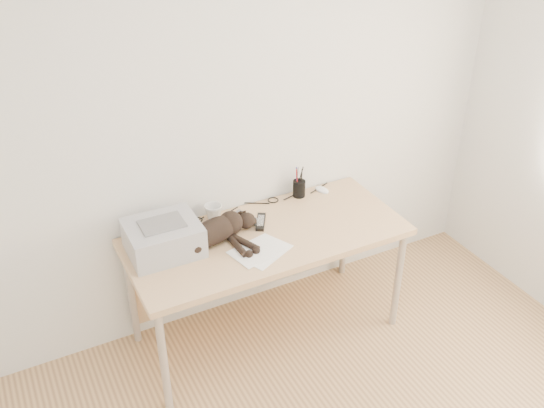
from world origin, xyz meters
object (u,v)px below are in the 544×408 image
pen_cup (299,188)px  mouse (322,188)px  mug (213,212)px  desk (260,245)px  cat (211,235)px  printer (163,238)px

pen_cup → mouse: bearing=-3.5°
mug → pen_cup: (0.58, 0.01, 0.01)m
desk → mouse: bearing=19.9°
cat → pen_cup: bearing=5.0°
desk → cat: 0.38m
cat → mouse: 0.89m
desk → cat: (-0.32, -0.04, 0.20)m
printer → mug: bearing=25.5°
printer → mug: (0.36, 0.17, -0.04)m
mug → mouse: size_ratio=1.00×
cat → mouse: bearing=0.9°
printer → mouse: printer is taller
mug → pen_cup: bearing=1.0°
printer → cat: (0.25, -0.06, -0.02)m
mouse → cat: bearing=-178.9°
desk → cat: bearing=-173.0°
printer → cat: printer is taller
pen_cup → printer: bearing=-169.1°
printer → mug: 0.40m
pen_cup → mug: bearing=-179.0°
cat → pen_cup: 0.73m
cat → desk: bearing=-7.4°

